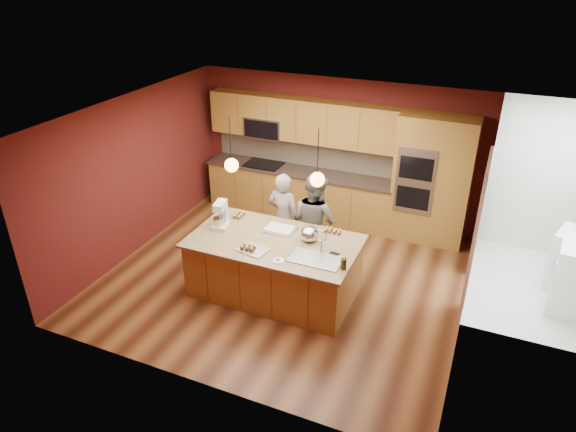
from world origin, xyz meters
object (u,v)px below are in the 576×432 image
at_px(island, 275,266).
at_px(stand_mixer, 221,217).
at_px(person_right, 315,221).
at_px(person_left, 284,218).
at_px(mixing_bowl, 309,234).

bearing_deg(island, stand_mixer, 176.73).
xyz_separation_m(island, person_right, (0.27, 0.95, 0.36)).
bearing_deg(person_left, stand_mixer, 59.13).
distance_m(person_left, stand_mixer, 1.16).
bearing_deg(mixing_bowl, person_right, 104.39).
distance_m(island, stand_mixer, 1.13).
bearing_deg(person_left, person_right, -174.87).
height_order(person_left, stand_mixer, person_left).
relative_size(person_right, mixing_bowl, 6.04).
bearing_deg(island, mixing_bowl, 23.14).
bearing_deg(mixing_bowl, island, -156.86).
bearing_deg(stand_mixer, mixing_bowl, -5.74).
xyz_separation_m(person_left, mixing_bowl, (0.74, -0.76, 0.24)).
relative_size(stand_mixer, mixing_bowl, 1.55).
bearing_deg(person_left, mixing_bowl, 139.55).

